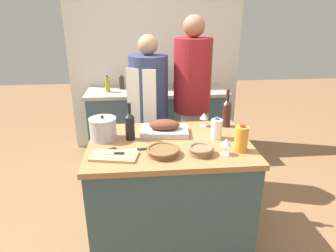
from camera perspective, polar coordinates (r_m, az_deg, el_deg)
ground_plane at (r=2.75m, az=0.26°, el=-20.45°), size 12.00×12.00×0.00m
kitchen_island at (r=2.47m, az=0.28°, el=-12.60°), size 1.21×0.85×0.90m
back_counter at (r=3.94m, az=-2.04°, el=0.64°), size 1.76×0.60×0.89m
back_wall at (r=4.08m, az=-2.49°, el=13.36°), size 2.26×0.10×2.55m
roasting_pan at (r=2.38m, az=-0.69°, el=-0.50°), size 0.40×0.27×0.12m
wicker_basket at (r=2.05m, az=-0.93°, el=-4.80°), size 0.23×0.23×0.05m
cutting_board at (r=2.06m, az=-10.19°, el=-5.65°), size 0.34×0.22×0.02m
stock_pot at (r=2.33m, az=-12.26°, el=-0.51°), size 0.21×0.21×0.19m
mixing_bowl at (r=2.07m, az=6.33°, el=-4.56°), size 0.17×0.17×0.06m
juice_jug at (r=2.14m, az=13.78°, el=-2.38°), size 0.09×0.09×0.20m
milk_jug at (r=2.32m, az=9.23°, el=-0.53°), size 0.09×0.09×0.17m
wine_bottle_green at (r=2.57m, az=11.10°, el=2.60°), size 0.07×0.07×0.32m
wine_bottle_dark at (r=2.28m, az=-7.27°, el=0.13°), size 0.07×0.07×0.29m
wine_glass_left at (r=2.07m, az=11.02°, el=-3.16°), size 0.07×0.07×0.12m
wine_glass_right at (r=2.55m, az=6.86°, el=1.82°), size 0.07×0.07×0.12m
knife_chef at (r=2.14m, az=-6.42°, el=-4.56°), size 0.22×0.05×0.01m
knife_paring at (r=2.16m, az=-11.49°, el=-4.56°), size 0.14×0.09×0.01m
knife_bread at (r=2.07m, az=-10.59°, el=-5.11°), size 0.18×0.05×0.01m
stand_mixer at (r=3.85m, az=2.53°, el=9.28°), size 0.18×0.14×0.35m
condiment_bottle_tall at (r=3.88m, az=-0.52°, el=8.43°), size 0.06×0.06×0.18m
condiment_bottle_short at (r=3.88m, az=-8.82°, el=8.14°), size 0.06×0.06×0.17m
condiment_bottle_extra at (r=3.76m, az=-11.47°, el=7.79°), size 0.06×0.06×0.20m
person_cook_aproned at (r=3.02m, az=-3.61°, el=3.10°), size 0.40×0.42×1.62m
person_cook_guest at (r=3.06m, az=4.56°, el=5.31°), size 0.37×0.37×1.79m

